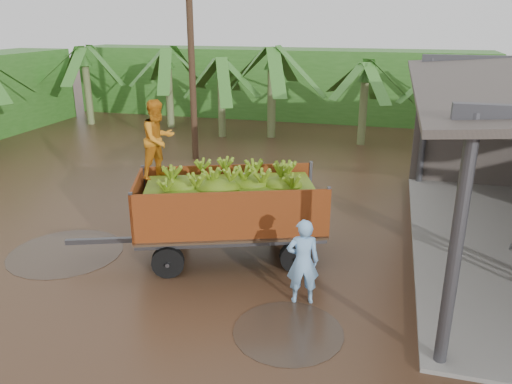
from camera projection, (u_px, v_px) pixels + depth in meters
ground at (206, 235)px, 12.56m from camera, size 100.00×100.00×0.00m
hedge_north at (275, 83)px, 27.02m from camera, size 22.00×3.00×3.60m
banana_trailer at (227, 204)px, 11.03m from camera, size 5.68×3.26×3.57m
man_blue at (303, 262)px, 9.33m from camera, size 0.71×0.57×1.70m
utility_pole at (191, 50)px, 17.98m from camera, size 1.20×0.24×8.02m
banana_plants at (149, 106)px, 19.77m from camera, size 24.09×20.96×4.10m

